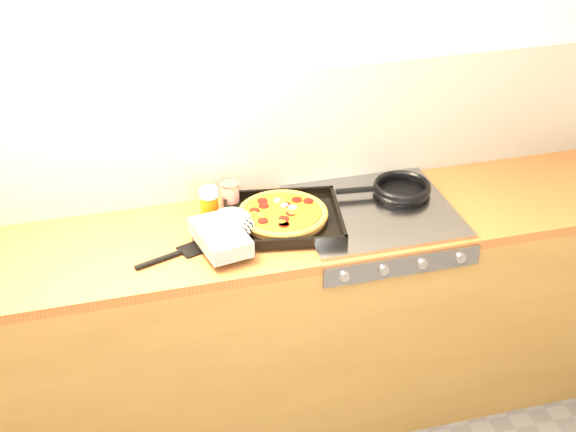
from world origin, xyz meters
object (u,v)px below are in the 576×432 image
object	(u,v)px
frying_pan	(401,189)
juice_glass	(209,203)
tomato_can	(230,195)
pizza_on_tray	(265,220)

from	to	relation	value
frying_pan	juice_glass	size ratio (longest dim) A/B	3.30
frying_pan	tomato_can	xyz separation A→B (m)	(-0.67, 0.10, 0.02)
tomato_can	juice_glass	distance (m)	0.11
pizza_on_tray	tomato_can	size ratio (longest dim) A/B	5.76
frying_pan	tomato_can	distance (m)	0.68
frying_pan	tomato_can	world-z (taller)	tomato_can
pizza_on_tray	juice_glass	distance (m)	0.24
pizza_on_tray	juice_glass	xyz separation A→B (m)	(-0.18, 0.16, 0.02)
frying_pan	juice_glass	xyz separation A→B (m)	(-0.76, 0.05, 0.03)
pizza_on_tray	juice_glass	bearing A→B (deg)	139.07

